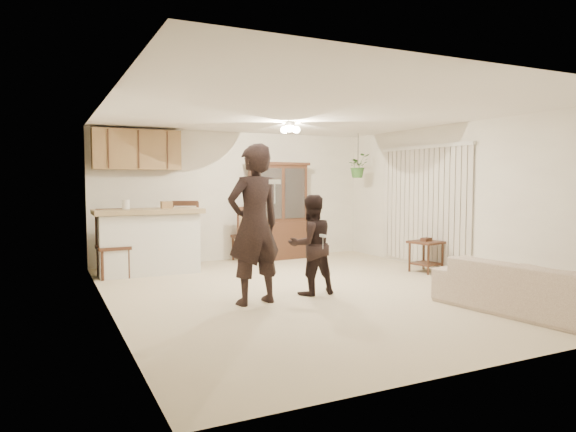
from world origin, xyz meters
name	(u,v)px	position (x,y,z in m)	size (l,w,h in m)	color
floor	(314,291)	(0.00, 0.00, 0.00)	(6.50, 6.50, 0.00)	beige
ceiling	(315,112)	(0.00, 0.00, 2.50)	(5.50, 6.50, 0.02)	white
wall_back	(235,196)	(0.00, 3.25, 1.25)	(5.50, 0.02, 2.50)	white
wall_front	(503,218)	(0.00, -3.25, 1.25)	(5.50, 0.02, 2.50)	white
wall_left	(108,207)	(-2.75, 0.00, 1.25)	(0.02, 6.50, 2.50)	white
wall_right	(463,199)	(2.75, 0.00, 1.25)	(0.02, 6.50, 2.50)	white
breakfast_bar	(149,244)	(-1.85, 2.35, 0.50)	(1.60, 0.55, 1.00)	silver
bar_top	(149,211)	(-1.85, 2.35, 1.05)	(1.75, 0.70, 0.08)	#9E815F
upper_cabinets	(137,150)	(-1.90, 3.07, 2.10)	(1.50, 0.34, 0.70)	brown
vertical_blinds	(424,206)	(2.71, 0.90, 1.10)	(0.06, 2.30, 2.10)	beige
ceiling_fixture	(290,128)	(0.20, 1.20, 2.40)	(0.36, 0.36, 0.20)	#FFE9BF
hanging_plant	(358,166)	(2.30, 2.40, 1.85)	(0.43, 0.37, 0.48)	#2D5823
plant_cord	(358,150)	(2.30, 2.40, 2.17)	(0.01, 0.01, 0.65)	black
sofa	(527,283)	(1.65, -2.16, 0.37)	(1.87, 0.73, 0.73)	beige
adult	(254,233)	(-1.05, -0.34, 0.90)	(0.66, 0.43, 1.80)	black
child	(311,245)	(-0.15, -0.17, 0.68)	(0.66, 0.51, 1.35)	black
china_hutch	(278,211)	(0.78, 2.94, 0.94)	(1.25, 0.57, 1.91)	#342113
side_table	(426,256)	(2.43, 0.49, 0.28)	(0.57, 0.57, 0.59)	#342113
chair_bar	(113,258)	(-2.43, 2.29, 0.31)	(0.51, 0.51, 1.10)	#342113
chair_hutch_left	(183,249)	(-1.16, 2.78, 0.33)	(0.69, 0.69, 1.19)	#342113
chair_hutch_right	(246,245)	(0.10, 2.96, 0.30)	(0.50, 0.50, 1.07)	#342113
controller_adult	(275,182)	(-0.97, -0.80, 1.55)	(0.05, 0.17, 0.05)	white
controller_child	(323,236)	(-0.14, -0.49, 0.84)	(0.04, 0.12, 0.04)	white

